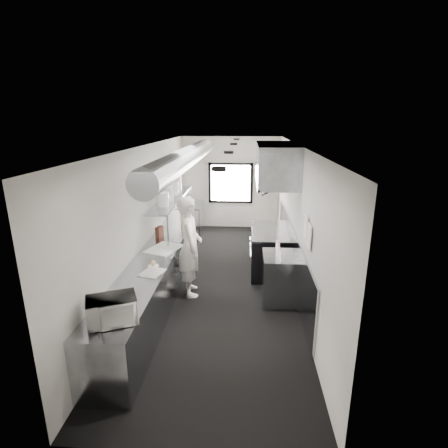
% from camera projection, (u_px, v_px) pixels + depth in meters
% --- Properties ---
extents(floor, '(3.00, 8.00, 0.01)m').
position_uv_depth(floor, '(221.00, 282.00, 7.40)').
color(floor, black).
rests_on(floor, ground).
extents(ceiling, '(3.00, 8.00, 0.01)m').
position_uv_depth(ceiling, '(221.00, 146.00, 6.61)').
color(ceiling, silver).
rests_on(ceiling, wall_back).
extents(wall_back, '(3.00, 0.02, 2.80)m').
position_uv_depth(wall_back, '(231.00, 183.00, 10.83)').
color(wall_back, beige).
rests_on(wall_back, floor).
extents(wall_front, '(3.00, 0.02, 2.80)m').
position_uv_depth(wall_front, '(189.00, 335.00, 3.18)').
color(wall_front, beige).
rests_on(wall_front, floor).
extents(wall_left, '(0.02, 8.00, 2.80)m').
position_uv_depth(wall_left, '(147.00, 216.00, 7.10)').
color(wall_left, beige).
rests_on(wall_left, floor).
extents(wall_right, '(0.02, 8.00, 2.80)m').
position_uv_depth(wall_right, '(297.00, 219.00, 6.91)').
color(wall_right, beige).
rests_on(wall_right, floor).
extents(wall_cladding, '(0.03, 5.50, 1.10)m').
position_uv_depth(wall_cladding, '(292.00, 254.00, 7.44)').
color(wall_cladding, gray).
rests_on(wall_cladding, wall_right).
extents(hvac_duct, '(0.40, 6.40, 0.40)m').
position_uv_depth(hvac_duct, '(188.00, 157.00, 7.10)').
color(hvac_duct, '#919599').
rests_on(hvac_duct, ceiling).
extents(service_window, '(1.36, 0.05, 1.25)m').
position_uv_depth(service_window, '(231.00, 183.00, 10.80)').
color(service_window, white).
rests_on(service_window, wall_back).
extents(exhaust_hood, '(0.81, 2.20, 0.88)m').
position_uv_depth(exhaust_hood, '(276.00, 164.00, 7.32)').
color(exhaust_hood, gray).
rests_on(exhaust_hood, ceiling).
extents(prep_counter, '(0.70, 6.00, 0.90)m').
position_uv_depth(prep_counter, '(161.00, 270.00, 6.87)').
color(prep_counter, gray).
rests_on(prep_counter, floor).
extents(pass_shelf, '(0.45, 3.00, 0.68)m').
position_uv_depth(pass_shelf, '(172.00, 199.00, 8.00)').
color(pass_shelf, gray).
rests_on(pass_shelf, prep_counter).
extents(range, '(0.88, 1.60, 0.94)m').
position_uv_depth(range, '(270.00, 250.00, 7.87)').
color(range, black).
rests_on(range, floor).
extents(bottle_station, '(0.65, 0.80, 0.90)m').
position_uv_depth(bottle_station, '(280.00, 278.00, 6.53)').
color(bottle_station, gray).
rests_on(bottle_station, floor).
extents(far_work_table, '(0.70, 1.20, 0.90)m').
position_uv_depth(far_work_table, '(190.00, 219.00, 10.41)').
color(far_work_table, gray).
rests_on(far_work_table, floor).
extents(notice_sheet_a, '(0.02, 0.28, 0.38)m').
position_uv_depth(notice_sheet_a, '(306.00, 227.00, 5.71)').
color(notice_sheet_a, white).
rests_on(notice_sheet_a, wall_right).
extents(notice_sheet_b, '(0.02, 0.28, 0.38)m').
position_uv_depth(notice_sheet_b, '(309.00, 237.00, 5.39)').
color(notice_sheet_b, white).
rests_on(notice_sheet_b, wall_right).
extents(line_cook, '(0.63, 0.80, 1.94)m').
position_uv_depth(line_cook, '(190.00, 246.00, 6.66)').
color(line_cook, silver).
rests_on(line_cook, floor).
extents(microwave, '(0.66, 0.59, 0.32)m').
position_uv_depth(microwave, '(112.00, 310.00, 4.25)').
color(microwave, silver).
rests_on(microwave, prep_counter).
extents(deli_tub_a, '(0.15, 0.15, 0.10)m').
position_uv_depth(deli_tub_a, '(110.00, 295.00, 4.85)').
color(deli_tub_a, silver).
rests_on(deli_tub_a, prep_counter).
extents(deli_tub_b, '(0.19, 0.19, 0.10)m').
position_uv_depth(deli_tub_b, '(116.00, 296.00, 4.82)').
color(deli_tub_b, silver).
rests_on(deli_tub_b, prep_counter).
extents(newspaper, '(0.42, 0.47, 0.01)m').
position_uv_depth(newspaper, '(152.00, 272.00, 5.67)').
color(newspaper, white).
rests_on(newspaper, prep_counter).
extents(small_plate, '(0.23, 0.23, 0.02)m').
position_uv_depth(small_plate, '(153.00, 266.00, 5.92)').
color(small_plate, white).
rests_on(small_plate, prep_counter).
extents(pastry, '(0.09, 0.09, 0.09)m').
position_uv_depth(pastry, '(153.00, 263.00, 5.91)').
color(pastry, '#DDB574').
rests_on(pastry, small_plate).
extents(cutting_board, '(0.71, 0.80, 0.02)m').
position_uv_depth(cutting_board, '(164.00, 249.00, 6.70)').
color(cutting_board, silver).
rests_on(cutting_board, prep_counter).
extents(knife_block, '(0.14, 0.22, 0.22)m').
position_uv_depth(knife_block, '(159.00, 232.00, 7.39)').
color(knife_block, brown).
rests_on(knife_block, prep_counter).
extents(plate_stack_a, '(0.31, 0.31, 0.28)m').
position_uv_depth(plate_stack_a, '(163.00, 200.00, 7.17)').
color(plate_stack_a, white).
rests_on(plate_stack_a, pass_shelf).
extents(plate_stack_b, '(0.29, 0.29, 0.31)m').
position_uv_depth(plate_stack_b, '(168.00, 193.00, 7.66)').
color(plate_stack_b, white).
rests_on(plate_stack_b, pass_shelf).
extents(plate_stack_c, '(0.24, 0.24, 0.33)m').
position_uv_depth(plate_stack_c, '(174.00, 188.00, 8.25)').
color(plate_stack_c, white).
rests_on(plate_stack_c, pass_shelf).
extents(plate_stack_d, '(0.33, 0.33, 0.41)m').
position_uv_depth(plate_stack_d, '(176.00, 184.00, 8.56)').
color(plate_stack_d, white).
rests_on(plate_stack_d, pass_shelf).
extents(squeeze_bottle_a, '(0.07, 0.07, 0.16)m').
position_uv_depth(squeeze_bottle_a, '(282.00, 257.00, 6.11)').
color(squeeze_bottle_a, silver).
rests_on(squeeze_bottle_a, bottle_station).
extents(squeeze_bottle_b, '(0.07, 0.07, 0.17)m').
position_uv_depth(squeeze_bottle_b, '(280.00, 254.00, 6.22)').
color(squeeze_bottle_b, silver).
rests_on(squeeze_bottle_b, bottle_station).
extents(squeeze_bottle_c, '(0.07, 0.07, 0.17)m').
position_uv_depth(squeeze_bottle_c, '(278.00, 252.00, 6.36)').
color(squeeze_bottle_c, silver).
rests_on(squeeze_bottle_c, bottle_station).
extents(squeeze_bottle_d, '(0.08, 0.08, 0.18)m').
position_uv_depth(squeeze_bottle_d, '(278.00, 248.00, 6.53)').
color(squeeze_bottle_d, silver).
rests_on(squeeze_bottle_d, bottle_station).
extents(squeeze_bottle_e, '(0.07, 0.07, 0.18)m').
position_uv_depth(squeeze_bottle_e, '(277.00, 245.00, 6.69)').
color(squeeze_bottle_e, silver).
rests_on(squeeze_bottle_e, bottle_station).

